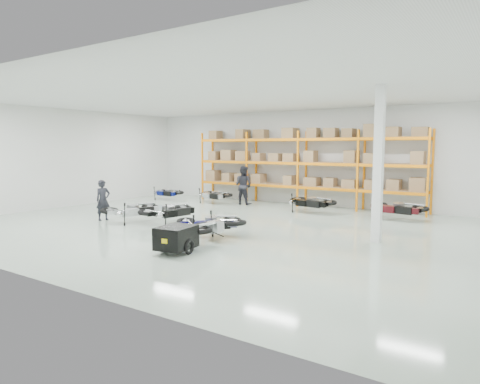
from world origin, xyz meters
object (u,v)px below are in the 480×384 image
Objects in this scene: moto_blue_centre at (209,219)px; moto_black_far_left at (170,208)px; trailer at (176,238)px; moto_back_b at (214,193)px; person_left at (103,200)px; moto_back_d at (396,205)px; moto_back_a at (167,191)px; moto_touring_right at (213,222)px; moto_silver_left at (133,207)px; person_back at (243,185)px; moto_back_c at (310,199)px.

moto_black_far_left reaches higher than moto_blue_centre.
moto_blue_centre is 2.28m from trailer.
person_left is at bearing -171.53° from moto_back_b.
moto_back_d is at bearing -129.03° from moto_black_far_left.
moto_back_a is 6.37m from person_left.
moto_back_d is (8.68, -0.03, 0.05)m from moto_back_b.
moto_blue_centre is at bearing 139.18° from moto_touring_right.
moto_silver_left is 6.43m from person_back.
moto_back_c reaches higher than moto_blue_centre.
trailer is at bearing 146.95° from moto_black_far_left.
trailer is 0.97× the size of moto_back_b.
moto_back_c is at bearing -108.50° from moto_silver_left.
moto_black_far_left reaches higher than moto_back_a.
person_left is at bearing 73.27° from person_back.
moto_touring_right reaches higher than moto_back_b.
trailer is 6.16m from person_left.
person_back reaches higher than moto_back_a.
moto_back_c is at bearing 102.02° from moto_back_d.
moto_black_far_left is 1.09× the size of moto_back_b.
moto_back_c is at bearing 169.61° from person_back.
moto_back_a is 4.37m from person_back.
moto_back_d is at bearing -42.35° from person_left.
moto_black_far_left is at bearing -145.42° from moto_back_b.
moto_silver_left is at bearing -159.39° from moto_back_b.
moto_back_a is 11.53m from moto_back_d.
moto_blue_centre reaches higher than trailer.
person_left is at bearing 32.26° from moto_silver_left.
moto_black_far_left is 1.02× the size of person_back.
person_left is (-9.22, -6.16, 0.18)m from moto_back_d.
moto_silver_left is at bearing 135.87° from moto_back_d.
person_back is at bearing 95.34° from moto_back_d.
moto_touring_right is at bearing -129.58° from moto_back_b.
moto_back_a is 0.88× the size of person_back.
moto_back_d is at bearing -76.74° from moto_back_b.
moto_black_far_left is at bearing -59.13° from person_left.
person_back reaches higher than moto_blue_centre.
moto_back_b is 1.56m from person_back.
moto_back_d is at bearing -124.00° from moto_silver_left.
moto_back_a is 0.85× the size of moto_back_d.
moto_black_far_left is 5.92m from person_back.
trailer is at bearing -135.14° from moto_back_b.
moto_back_a is at bearing 35.21° from person_left.
moto_touring_right is 6.68m from moto_back_c.
moto_touring_right is 1.08× the size of moto_back_b.
moto_back_d is (11.53, 0.23, 0.09)m from moto_back_a.
person_left is at bearing 49.45° from moto_blue_centre.
person_left is (-5.11, 0.09, 0.23)m from moto_blue_centre.
moto_blue_centre is at bearing 114.65° from person_back.
moto_back_b is at bearing -3.51° from moto_blue_centre.
moto_back_d is at bearing -72.86° from moto_blue_centre.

